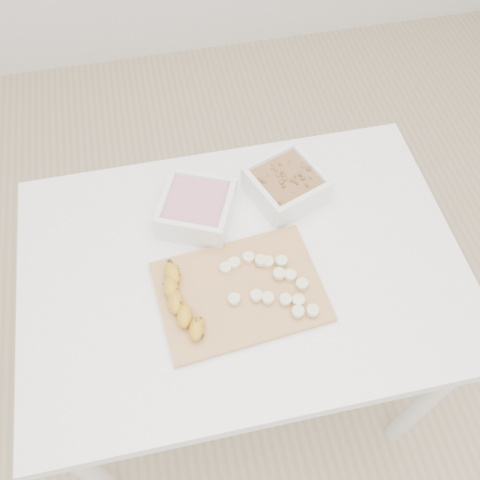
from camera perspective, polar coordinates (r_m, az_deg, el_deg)
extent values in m
plane|color=#C6AD89|center=(1.89, 0.19, -14.20)|extent=(3.50, 3.50, 0.00)
cube|color=white|center=(1.23, 0.29, -3.19)|extent=(1.00, 0.70, 0.04)
cylinder|color=white|center=(1.50, -15.25, -22.98)|extent=(0.05, 0.05, 0.71)
cylinder|color=white|center=(1.58, 19.11, -15.94)|extent=(0.05, 0.05, 0.71)
cylinder|color=white|center=(1.72, -16.43, -3.69)|extent=(0.05, 0.05, 0.71)
cylinder|color=white|center=(1.78, 12.19, 1.38)|extent=(0.05, 0.05, 0.71)
cube|color=white|center=(1.25, -4.63, 3.36)|extent=(0.21, 0.21, 0.07)
cube|color=#C67A92|center=(1.25, -4.64, 3.44)|extent=(0.18, 0.18, 0.04)
cube|color=white|center=(1.30, 4.91, 5.86)|extent=(0.20, 0.20, 0.07)
cube|color=brown|center=(1.29, 4.92, 5.95)|extent=(0.17, 0.17, 0.04)
cube|color=tan|center=(1.17, 0.01, -5.51)|extent=(0.37, 0.28, 0.01)
cylinder|color=beige|center=(1.18, -1.56, -3.00)|extent=(0.03, 0.03, 0.01)
cylinder|color=beige|center=(1.19, -0.62, -2.47)|extent=(0.03, 0.03, 0.01)
cylinder|color=beige|center=(1.19, 0.92, -1.88)|extent=(0.03, 0.03, 0.01)
cylinder|color=beige|center=(1.19, 2.99, -2.35)|extent=(0.03, 0.03, 0.01)
cylinder|color=beige|center=(1.19, 4.43, -2.28)|extent=(0.03, 0.03, 0.01)
cylinder|color=beige|center=(1.17, 5.39, -3.76)|extent=(0.03, 0.03, 0.01)
cylinder|color=beige|center=(1.17, 6.62, -4.69)|extent=(0.03, 0.03, 0.01)
cylinder|color=beige|center=(1.14, -0.63, -6.31)|extent=(0.03, 0.03, 0.01)
cylinder|color=beige|center=(1.14, 1.78, -5.96)|extent=(0.03, 0.03, 0.01)
cylinder|color=beige|center=(1.14, 3.00, -6.20)|extent=(0.03, 0.03, 0.01)
cylinder|color=beige|center=(1.14, 4.88, -6.35)|extent=(0.03, 0.03, 0.01)
cylinder|color=beige|center=(1.14, 6.25, -6.42)|extent=(0.03, 0.03, 0.01)
cylinder|color=beige|center=(1.14, 7.76, -7.46)|extent=(0.03, 0.03, 0.01)
cylinder|color=beige|center=(1.13, 6.21, -7.60)|extent=(0.03, 0.03, 0.01)
cylinder|color=beige|center=(1.17, 4.21, -3.62)|extent=(0.03, 0.03, 0.01)
cylinder|color=beige|center=(1.18, 2.22, -2.19)|extent=(0.03, 0.03, 0.01)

